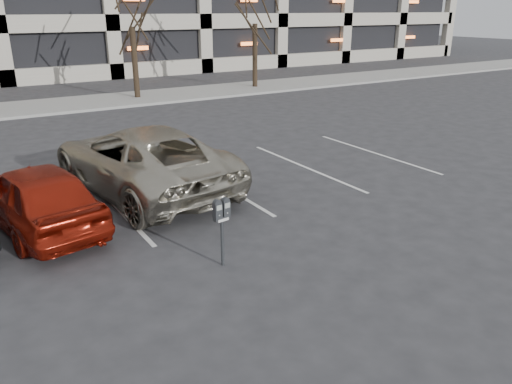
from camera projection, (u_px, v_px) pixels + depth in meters
The scene contains 6 objects.
ground at pixel (212, 226), 10.55m from camera, with size 140.00×140.00×0.00m, color #28282B.
sidewalk at pixel (55, 106), 23.27m from camera, with size 80.00×4.00×0.12m, color gray.
stall_lines at pixel (114, 205), 11.69m from camera, with size 16.90×5.20×0.00m.
parking_meter at pixel (222, 216), 8.61m from camera, with size 0.33×0.16×1.25m.
suv_silver at pixel (142, 159), 12.37m from camera, with size 3.51×6.22×1.64m.
car_red at pixel (37, 196), 10.23m from camera, with size 1.67×4.14×1.41m, color maroon.
Camera 1 is at (-4.32, -8.68, 4.32)m, focal length 35.00 mm.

